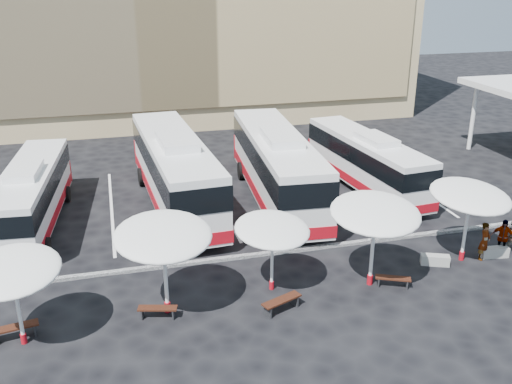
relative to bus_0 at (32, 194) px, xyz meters
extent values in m
plane|color=black|center=(9.82, -6.76, -1.77)|extent=(120.00, 120.00, 0.00)
cylinder|color=white|center=(29.82, 6.24, 0.63)|extent=(0.30, 0.30, 4.80)
cube|color=black|center=(9.82, -6.26, -1.70)|extent=(34.00, 0.25, 0.15)
cube|color=white|center=(3.82, 1.24, -1.77)|extent=(0.15, 12.00, 0.01)
cube|color=white|center=(9.82, 1.24, -1.77)|extent=(0.15, 12.00, 0.01)
cube|color=white|center=(15.82, 1.24, -1.77)|extent=(0.15, 12.00, 0.01)
cube|color=white|center=(21.82, 1.24, -1.77)|extent=(0.15, 12.00, 0.01)
cube|color=white|center=(0.00, -0.01, -0.01)|extent=(3.23, 10.99, 2.71)
cube|color=black|center=(0.00, -0.01, 0.53)|extent=(3.29, 11.04, 0.99)
cube|color=#A60B17|center=(0.00, -0.01, -1.01)|extent=(3.29, 11.04, 0.50)
cube|color=#A60B17|center=(0.49, 5.38, -0.69)|extent=(2.32, 0.39, 1.26)
cube|color=white|center=(-0.08, -0.91, 1.52)|extent=(1.68, 2.83, 0.36)
cylinder|color=black|center=(-0.84, 3.23, -1.32)|extent=(0.40, 0.93, 0.90)
cylinder|color=black|center=(1.41, 3.03, -1.32)|extent=(0.40, 0.93, 0.90)
cylinder|color=black|center=(0.79, -3.71, -1.32)|extent=(0.40, 0.93, 0.90)
cube|color=white|center=(7.40, 0.78, 0.40)|extent=(3.57, 13.54, 3.35)
cube|color=black|center=(7.40, 0.78, 1.07)|extent=(3.64, 13.61, 1.23)
cube|color=#A60B17|center=(7.40, 0.78, -0.83)|extent=(3.64, 13.61, 0.61)
cube|color=#A60B17|center=(7.01, 7.47, -0.43)|extent=(2.87, 0.39, 1.56)
cube|color=white|center=(7.46, -0.33, 2.30)|extent=(1.98, 3.45, 0.45)
cylinder|color=black|center=(5.78, 4.60, -1.22)|extent=(0.46, 1.14, 1.12)
cylinder|color=black|center=(8.56, 4.76, -1.22)|extent=(0.46, 1.14, 1.12)
cylinder|color=black|center=(6.27, -3.76, -1.22)|extent=(0.46, 1.14, 1.12)
cylinder|color=black|center=(9.05, -3.60, -1.22)|extent=(0.46, 1.14, 1.12)
cube|color=white|center=(13.07, 0.17, 0.39)|extent=(3.72, 13.50, 3.33)
cube|color=black|center=(13.07, 0.17, 1.06)|extent=(3.80, 13.57, 1.22)
cube|color=#A60B17|center=(13.07, 0.17, -0.83)|extent=(3.80, 13.57, 0.61)
cube|color=#A60B17|center=(13.55, 6.83, -0.44)|extent=(2.85, 0.42, 1.56)
cube|color=white|center=(12.99, -0.93, 2.28)|extent=(2.01, 3.45, 0.44)
cylinder|color=black|center=(11.96, 4.15, -1.22)|extent=(0.47, 1.14, 1.11)
cylinder|color=black|center=(14.73, 3.96, -1.22)|extent=(0.47, 1.14, 1.11)
cylinder|color=black|center=(11.37, -4.16, -1.22)|extent=(0.47, 1.14, 1.11)
cylinder|color=black|center=(14.14, -4.36, -1.22)|extent=(0.47, 1.14, 1.11)
cube|color=white|center=(18.81, 0.65, 0.02)|extent=(3.34, 11.22, 2.76)
cube|color=black|center=(18.81, 0.65, 0.57)|extent=(3.40, 11.28, 1.01)
cube|color=#A60B17|center=(18.81, 0.65, -0.99)|extent=(3.40, 11.28, 0.51)
cube|color=#A60B17|center=(18.28, 6.15, -0.67)|extent=(2.36, 0.41, 1.29)
cube|color=white|center=(18.90, -0.27, 1.59)|extent=(1.73, 2.89, 0.37)
cylinder|color=black|center=(17.36, 3.74, -1.31)|extent=(0.41, 0.95, 0.92)
cylinder|color=black|center=(19.65, 3.96, -1.31)|extent=(0.41, 0.95, 0.92)
cylinder|color=black|center=(18.01, -3.13, -1.31)|extent=(0.41, 0.95, 0.92)
cylinder|color=black|center=(20.30, -2.91, -1.31)|extent=(0.41, 0.95, 0.92)
cylinder|color=white|center=(0.50, -10.55, -0.33)|extent=(0.14, 0.14, 2.88)
cylinder|color=#A60B17|center=(0.50, -10.55, -1.58)|extent=(0.22, 0.22, 0.38)
ellipsoid|color=white|center=(0.50, -10.55, 1.16)|extent=(3.44, 3.48, 0.99)
cylinder|color=white|center=(5.68, -9.84, -0.16)|extent=(0.16, 0.16, 3.22)
cylinder|color=#A60B17|center=(5.68, -9.84, -1.56)|extent=(0.25, 0.25, 0.43)
ellipsoid|color=white|center=(5.68, -9.84, 1.50)|extent=(3.86, 3.91, 1.10)
cylinder|color=white|center=(10.05, -9.23, -0.43)|extent=(0.15, 0.15, 2.69)
cylinder|color=#A60B17|center=(10.05, -9.23, -1.59)|extent=(0.24, 0.24, 0.36)
ellipsoid|color=white|center=(10.05, -9.23, 0.96)|extent=(3.77, 3.80, 0.92)
cylinder|color=white|center=(14.17, -9.91, -0.16)|extent=(0.16, 0.16, 3.23)
cylinder|color=#A60B17|center=(14.17, -9.91, -1.56)|extent=(0.26, 0.26, 0.43)
ellipsoid|color=white|center=(14.17, -9.91, 1.51)|extent=(3.99, 4.03, 1.11)
cylinder|color=white|center=(19.18, -8.99, -0.22)|extent=(0.18, 0.18, 3.11)
cylinder|color=#A60B17|center=(19.18, -8.99, -1.57)|extent=(0.28, 0.28, 0.41)
ellipsoid|color=white|center=(19.18, -8.99, 1.39)|extent=(4.35, 4.38, 1.06)
cube|color=black|center=(0.19, -10.17, -1.31)|extent=(1.68, 0.72, 0.07)
cube|color=black|center=(0.83, -10.05, -1.56)|extent=(0.14, 0.42, 0.43)
cube|color=black|center=(5.27, -10.16, -1.35)|extent=(1.54, 0.76, 0.06)
cube|color=black|center=(4.70, -10.01, -1.58)|extent=(0.15, 0.38, 0.40)
cube|color=black|center=(5.84, -10.31, -1.58)|extent=(0.15, 0.38, 0.40)
cube|color=black|center=(9.97, -10.90, -1.29)|extent=(1.72, 1.05, 0.07)
cube|color=black|center=(9.35, -11.15, -1.55)|extent=(0.22, 0.42, 0.45)
cube|color=black|center=(10.59, -10.64, -1.55)|extent=(0.22, 0.42, 0.45)
cube|color=black|center=(15.00, -10.36, -1.36)|extent=(1.48, 0.96, 0.06)
cube|color=black|center=(14.48, -10.11, -1.58)|extent=(0.21, 0.36, 0.39)
cube|color=black|center=(15.53, -10.60, -1.58)|extent=(0.21, 0.36, 0.39)
cube|color=gray|center=(17.75, -9.09, -1.54)|extent=(1.31, 0.87, 0.47)
cube|color=gray|center=(20.80, -9.12, -1.54)|extent=(1.31, 0.56, 0.48)
imported|color=black|center=(20.16, -9.14, -0.87)|extent=(0.78, 0.70, 1.80)
imported|color=black|center=(21.84, -8.88, -0.94)|extent=(1.02, 1.02, 1.66)
imported|color=black|center=(21.23, -8.98, -0.89)|extent=(1.09, 0.98, 1.77)
camera|label=1|loc=(4.16, -29.04, 10.59)|focal=40.00mm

